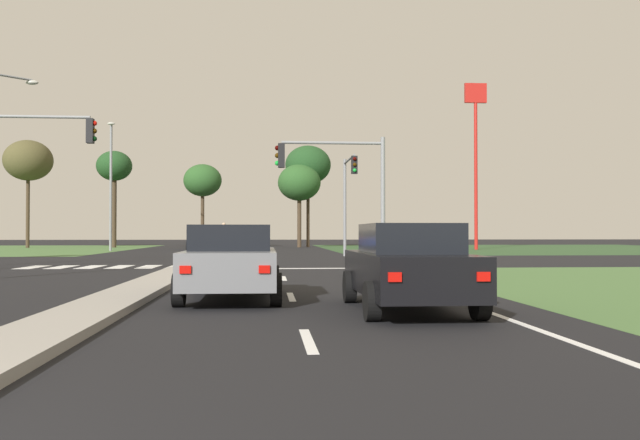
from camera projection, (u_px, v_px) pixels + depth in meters
ground_plane at (205, 261)px, 33.13m from camera, size 200.00×200.00×0.00m
grass_verge_far_right at (525, 248)px, 59.56m from camera, size 35.00×35.00×0.01m
median_island_near at (123, 296)px, 14.20m from camera, size 1.20×22.00×0.14m
median_island_far at (231, 248)px, 58.05m from camera, size 1.20×36.00×0.14m
lane_dash_near at (308, 341)px, 8.81m from camera, size 0.14×2.00×0.01m
lane_dash_second at (291, 297)px, 14.79m from camera, size 0.14×2.00×0.01m
lane_dash_third at (284, 278)px, 20.78m from camera, size 0.14×2.00×0.01m
edge_line_right at (435, 293)px, 15.73m from camera, size 0.14×24.00×0.01m
stop_bar_near at (288, 268)px, 26.46m from camera, size 6.40×0.50×0.01m
crosswalk_bar_near at (33, 267)px, 27.45m from camera, size 0.70×2.80×0.01m
crosswalk_bar_second at (62, 267)px, 27.54m from camera, size 0.70×2.80×0.01m
crosswalk_bar_third at (91, 267)px, 27.63m from camera, size 0.70×2.80×0.01m
crosswalk_bar_fourth at (120, 267)px, 27.72m from camera, size 0.70×2.80×0.01m
crosswalk_bar_fifth at (149, 267)px, 27.81m from camera, size 0.70×2.80×0.01m
crosswalk_bar_sixth at (178, 267)px, 27.90m from camera, size 0.70×2.80×0.01m
car_maroon_near at (212, 239)px, 65.37m from camera, size 2.04×4.34×1.58m
car_blue_second at (201, 240)px, 55.38m from camera, size 2.07×4.37×1.51m
car_black_fourth at (408, 266)px, 12.23m from camera, size 1.96×4.53×1.56m
car_grey_fifth at (232, 261)px, 14.31m from camera, size 2.04×4.61×1.55m
traffic_signal_far_right at (348, 187)px, 38.71m from camera, size 0.32×4.72×5.75m
traffic_signal_near_left at (26, 161)px, 26.14m from camera, size 4.13×0.32×6.10m
traffic_signal_near_right at (342, 177)px, 27.09m from camera, size 4.39×0.32×5.21m
street_lamp_third at (111, 181)px, 52.01m from camera, size 0.74×1.87×9.68m
pedestrian_at_median at (224, 234)px, 45.27m from camera, size 0.34×0.34×1.91m
fastfood_pole_sign at (476, 130)px, 55.89m from camera, size 1.80×0.40×13.62m
treeline_near at (28, 161)px, 62.37m from camera, size 4.36×4.36×9.85m
treeline_second at (114, 168)px, 63.67m from camera, size 3.28×3.28×9.01m
treeline_third at (203, 181)px, 61.87m from camera, size 3.44×3.44×7.59m
treeline_fourth at (308, 165)px, 65.89m from camera, size 4.40×4.40×9.79m
treeline_fifth at (299, 183)px, 64.36m from camera, size 4.05×4.05×7.83m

